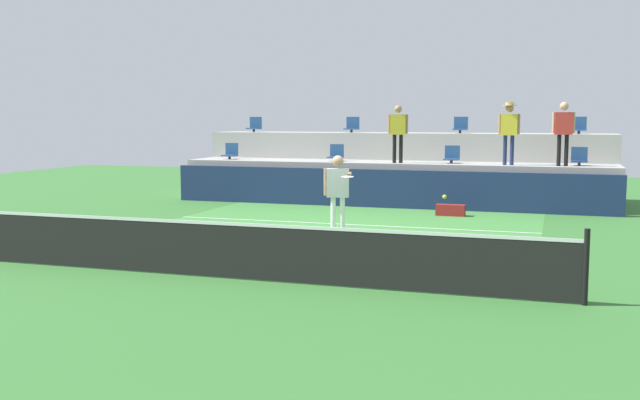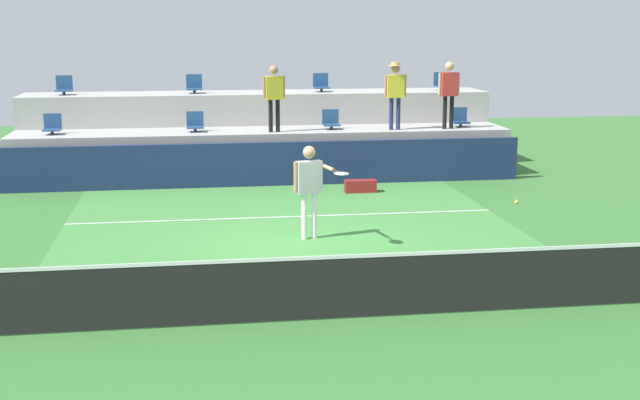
{
  "view_description": "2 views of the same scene",
  "coord_description": "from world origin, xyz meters",
  "px_view_note": "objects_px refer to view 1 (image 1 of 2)",
  "views": [
    {
      "loc": [
        4.79,
        -14.56,
        2.57
      ],
      "look_at": [
        0.64,
        -1.83,
        1.08
      ],
      "focal_mm": 41.17,
      "sensor_mm": 36.0,
      "label": 1
    },
    {
      "loc": [
        -1.87,
        -15.11,
        4.04
      ],
      "look_at": [
        0.22,
        -1.2,
        1.11
      ],
      "focal_mm": 47.99,
      "sensor_mm": 36.0,
      "label": 2
    }
  ],
  "objects_px": {
    "stadium_chair_lower_left": "(336,154)",
    "stadium_chair_upper_right": "(461,126)",
    "stadium_chair_lower_far_right": "(579,158)",
    "spectator_with_hat": "(509,126)",
    "stadium_chair_upper_far_left": "(255,126)",
    "spectator_leaning_on_rail": "(398,128)",
    "tennis_ball": "(445,197)",
    "spectator_in_white": "(563,127)",
    "stadium_chair_lower_right": "(452,156)",
    "tennis_player": "(338,187)",
    "equipment_bag": "(451,210)",
    "stadium_chair_upper_far_right": "(579,127)",
    "stadium_chair_lower_far_left": "(231,152)",
    "stadium_chair_upper_left": "(352,126)"
  },
  "relations": [
    {
      "from": "stadium_chair_lower_right",
      "to": "tennis_ball",
      "type": "relative_size",
      "value": 7.65
    },
    {
      "from": "stadium_chair_lower_far_right",
      "to": "stadium_chair_upper_left",
      "type": "height_order",
      "value": "stadium_chair_upper_left"
    },
    {
      "from": "tennis_player",
      "to": "tennis_ball",
      "type": "xyz_separation_m",
      "value": [
        2.77,
        -3.28,
        0.22
      ]
    },
    {
      "from": "spectator_with_hat",
      "to": "tennis_ball",
      "type": "relative_size",
      "value": 26.02
    },
    {
      "from": "spectator_with_hat",
      "to": "equipment_bag",
      "type": "height_order",
      "value": "spectator_with_hat"
    },
    {
      "from": "stadium_chair_upper_left",
      "to": "tennis_ball",
      "type": "bearing_deg",
      "value": -67.73
    },
    {
      "from": "stadium_chair_upper_right",
      "to": "stadium_chair_upper_left",
      "type": "bearing_deg",
      "value": 180.0
    },
    {
      "from": "stadium_chair_lower_far_left",
      "to": "stadium_chair_lower_far_right",
      "type": "xyz_separation_m",
      "value": [
        10.72,
        0.0,
        0.0
      ]
    },
    {
      "from": "stadium_chair_lower_left",
      "to": "stadium_chair_upper_right",
      "type": "xyz_separation_m",
      "value": [
        3.58,
        1.8,
        0.85
      ]
    },
    {
      "from": "stadium_chair_lower_far_left",
      "to": "tennis_player",
      "type": "bearing_deg",
      "value": -49.93
    },
    {
      "from": "tennis_player",
      "to": "spectator_leaning_on_rail",
      "type": "height_order",
      "value": "spectator_leaning_on_rail"
    },
    {
      "from": "stadium_chair_upper_far_right",
      "to": "tennis_ball",
      "type": "bearing_deg",
      "value": -100.92
    },
    {
      "from": "stadium_chair_lower_far_left",
      "to": "tennis_player",
      "type": "relative_size",
      "value": 0.29
    },
    {
      "from": "tennis_player",
      "to": "stadium_chair_lower_far_right",
      "type": "bearing_deg",
      "value": 53.15
    },
    {
      "from": "stadium_chair_lower_far_left",
      "to": "stadium_chair_upper_far_left",
      "type": "height_order",
      "value": "stadium_chair_upper_far_left"
    },
    {
      "from": "equipment_bag",
      "to": "stadium_chair_lower_right",
      "type": "bearing_deg",
      "value": 97.71
    },
    {
      "from": "stadium_chair_lower_far_left",
      "to": "stadium_chair_lower_far_right",
      "type": "relative_size",
      "value": 1.0
    },
    {
      "from": "stadium_chair_upper_left",
      "to": "spectator_leaning_on_rail",
      "type": "bearing_deg",
      "value": -47.33
    },
    {
      "from": "spectator_leaning_on_rail",
      "to": "stadium_chair_upper_right",
      "type": "bearing_deg",
      "value": 54.52
    },
    {
      "from": "stadium_chair_lower_far_right",
      "to": "stadium_chair_upper_far_right",
      "type": "height_order",
      "value": "stadium_chair_upper_far_right"
    },
    {
      "from": "stadium_chair_lower_far_right",
      "to": "stadium_chair_upper_far_left",
      "type": "height_order",
      "value": "stadium_chair_upper_far_left"
    },
    {
      "from": "stadium_chair_upper_right",
      "to": "equipment_bag",
      "type": "bearing_deg",
      "value": -85.65
    },
    {
      "from": "stadium_chair_lower_left",
      "to": "spectator_leaning_on_rail",
      "type": "relative_size",
      "value": 0.3
    },
    {
      "from": "stadium_chair_upper_far_right",
      "to": "tennis_ball",
      "type": "xyz_separation_m",
      "value": [
        -2.28,
        -11.82,
        -1.0
      ]
    },
    {
      "from": "stadium_chair_lower_far_right",
      "to": "stadium_chair_upper_right",
      "type": "relative_size",
      "value": 1.0
    },
    {
      "from": "spectator_in_white",
      "to": "equipment_bag",
      "type": "bearing_deg",
      "value": -143.68
    },
    {
      "from": "stadium_chair_upper_far_right",
      "to": "spectator_in_white",
      "type": "xyz_separation_m",
      "value": [
        -0.45,
        -2.18,
        0.01
      ]
    },
    {
      "from": "tennis_ball",
      "to": "equipment_bag",
      "type": "bearing_deg",
      "value": 97.12
    },
    {
      "from": "stadium_chair_upper_far_left",
      "to": "spectator_in_white",
      "type": "relative_size",
      "value": 0.29
    },
    {
      "from": "stadium_chair_lower_far_left",
      "to": "stadium_chair_lower_left",
      "type": "xyz_separation_m",
      "value": [
        3.59,
        0.0,
        0.0
      ]
    },
    {
      "from": "stadium_chair_lower_far_right",
      "to": "tennis_player",
      "type": "bearing_deg",
      "value": -126.85
    },
    {
      "from": "stadium_chair_lower_left",
      "to": "stadium_chair_lower_right",
      "type": "relative_size",
      "value": 1.0
    },
    {
      "from": "spectator_with_hat",
      "to": "equipment_bag",
      "type": "xyz_separation_m",
      "value": [
        -1.32,
        -2.04,
        -2.19
      ]
    },
    {
      "from": "stadium_chair_upper_far_left",
      "to": "tennis_ball",
      "type": "bearing_deg",
      "value": -54.76
    },
    {
      "from": "tennis_player",
      "to": "equipment_bag",
      "type": "height_order",
      "value": "tennis_player"
    },
    {
      "from": "spectator_in_white",
      "to": "stadium_chair_lower_right",
      "type": "bearing_deg",
      "value": 172.95
    },
    {
      "from": "stadium_chair_lower_far_left",
      "to": "spectator_with_hat",
      "type": "bearing_deg",
      "value": -2.5
    },
    {
      "from": "stadium_chair_lower_left",
      "to": "stadium_chair_upper_far_left",
      "type": "distance_m",
      "value": 4.02
    },
    {
      "from": "spectator_leaning_on_rail",
      "to": "tennis_ball",
      "type": "bearing_deg",
      "value": -73.65
    },
    {
      "from": "stadium_chair_lower_left",
      "to": "stadium_chair_upper_far_right",
      "type": "bearing_deg",
      "value": 14.16
    },
    {
      "from": "stadium_chair_upper_right",
      "to": "stadium_chair_upper_far_right",
      "type": "bearing_deg",
      "value": 0.0
    },
    {
      "from": "tennis_ball",
      "to": "tennis_player",
      "type": "bearing_deg",
      "value": 130.21
    },
    {
      "from": "stadium_chair_upper_far_left",
      "to": "tennis_player",
      "type": "bearing_deg",
      "value": -56.85
    },
    {
      "from": "stadium_chair_upper_left",
      "to": "spectator_with_hat",
      "type": "relative_size",
      "value": 0.29
    },
    {
      "from": "stadium_chair_lower_far_left",
      "to": "stadium_chair_upper_left",
      "type": "height_order",
      "value": "stadium_chair_upper_left"
    },
    {
      "from": "stadium_chair_upper_right",
      "to": "spectator_in_white",
      "type": "bearing_deg",
      "value": -35.21
    },
    {
      "from": "stadium_chair_lower_far_right",
      "to": "tennis_ball",
      "type": "height_order",
      "value": "stadium_chair_lower_far_right"
    },
    {
      "from": "stadium_chair_lower_far_right",
      "to": "spectator_leaning_on_rail",
      "type": "xyz_separation_m",
      "value": [
        -5.1,
        -0.38,
        0.82
      ]
    },
    {
      "from": "stadium_chair_upper_right",
      "to": "tennis_ball",
      "type": "bearing_deg",
      "value": -83.87
    },
    {
      "from": "spectator_with_hat",
      "to": "stadium_chair_upper_far_left",
      "type": "bearing_deg",
      "value": 165.93
    }
  ]
}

